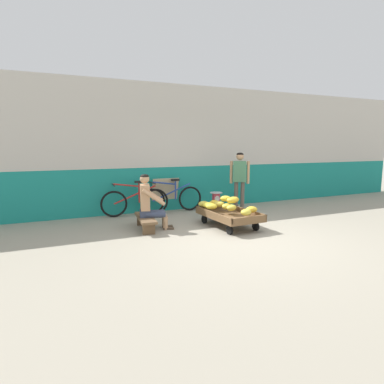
{
  "coord_description": "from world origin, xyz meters",
  "views": [
    {
      "loc": [
        -3.22,
        -4.94,
        1.73
      ],
      "look_at": [
        -0.47,
        1.2,
        0.75
      ],
      "focal_mm": 30.61,
      "sensor_mm": 36.0,
      "label": 1
    }
  ],
  "objects": [
    {
      "name": "ground_plane",
      "position": [
        0.0,
        0.0,
        0.0
      ],
      "size": [
        80.0,
        80.0,
        0.0
      ],
      "primitive_type": "plane",
      "color": "gray"
    },
    {
      "name": "sign_board",
      "position": [
        -0.42,
        3.06,
        0.43
      ],
      "size": [
        0.7,
        0.27,
        0.87
      ],
      "color": "#C6B289",
      "rests_on": "ground"
    },
    {
      "name": "vendor_seated",
      "position": [
        -1.33,
        1.4,
        0.57
      ],
      "size": [
        0.72,
        0.57,
        1.14
      ],
      "color": "tan",
      "rests_on": "ground"
    },
    {
      "name": "bicycle_far_left",
      "position": [
        -0.31,
        2.84,
        0.35
      ],
      "size": [
        1.66,
        0.48,
        0.86
      ],
      "color": "black",
      "rests_on": "ground"
    },
    {
      "name": "plastic_crate",
      "position": [
        0.48,
        1.9,
        0.15
      ],
      "size": [
        0.36,
        0.28,
        0.3
      ],
      "color": "#234CA8",
      "rests_on": "ground"
    },
    {
      "name": "bicycle_near_left",
      "position": [
        -1.28,
        2.8,
        0.35
      ],
      "size": [
        1.66,
        0.48,
        0.86
      ],
      "color": "black",
      "rests_on": "ground"
    },
    {
      "name": "banana_pile",
      "position": [
        0.25,
        1.05,
        0.46
      ],
      "size": [
        0.87,
        1.43,
        0.27
      ],
      "color": "yellow",
      "rests_on": "banana_cart"
    },
    {
      "name": "customer_adult",
      "position": [
        1.21,
        2.03,
        0.95
      ],
      "size": [
        0.42,
        0.34,
        1.53
      ],
      "color": "brown",
      "rests_on": "ground"
    },
    {
      "name": "shopping_bag",
      "position": [
        0.79,
        1.6,
        0.12
      ],
      "size": [
        0.18,
        0.12,
        0.24
      ],
      "primitive_type": "cube",
      "color": "green",
      "rests_on": "ground"
    },
    {
      "name": "low_bench",
      "position": [
        -1.42,
        1.42,
        0.2
      ],
      "size": [
        0.43,
        1.13,
        0.27
      ],
      "color": "brown",
      "rests_on": "ground"
    },
    {
      "name": "back_wall",
      "position": [
        0.0,
        3.24,
        1.63
      ],
      "size": [
        16.0,
        0.3,
        3.26
      ],
      "color": "#19847A",
      "rests_on": "ground"
    },
    {
      "name": "weighing_scale",
      "position": [
        0.48,
        1.9,
        0.45
      ],
      "size": [
        0.3,
        0.3,
        0.29
      ],
      "color": "#28282D",
      "rests_on": "plastic_crate"
    },
    {
      "name": "banana_cart",
      "position": [
        0.25,
        0.9,
        0.24
      ],
      "size": [
        0.91,
        1.48,
        0.36
      ],
      "color": "brown",
      "rests_on": "ground"
    }
  ]
}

